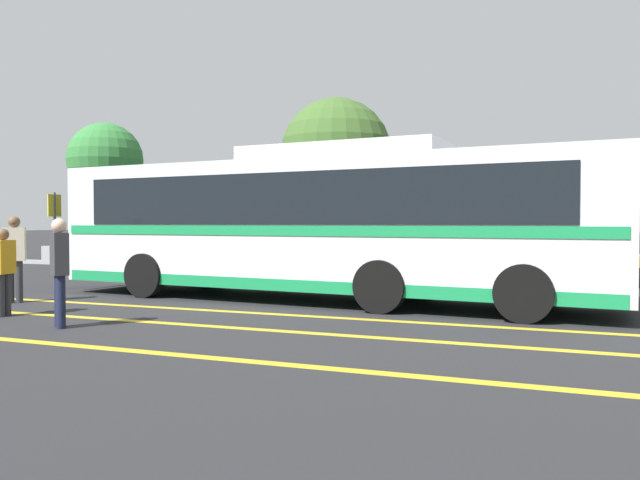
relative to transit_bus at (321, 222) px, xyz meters
The scene contains 15 objects.
ground_plane 1.78m from the transit_bus, ahead, with size 220.00×220.00×0.00m, color #262628.
lane_strip_0 2.79m from the transit_bus, 90.35° to the right, with size 0.20×32.27×0.01m, color gold.
lane_strip_1 4.16m from the transit_bus, 90.20° to the right, with size 0.20×32.27×0.01m, color gold.
lane_strip_2 6.11m from the transit_bus, 90.13° to the right, with size 0.20×32.27×0.01m, color gold.
curb_strip 7.35m from the transit_bus, 90.11° to the left, with size 40.27×0.36×0.15m, color #99999E.
transit_bus is the anchor object (origin of this frame).
parked_car_0 12.14m from the transit_bus, 150.68° to the left, with size 4.91×2.19×1.44m.
parked_car_1 6.83m from the transit_bus, 122.48° to the left, with size 4.43×1.99×1.59m.
parked_car_2 6.93m from the transit_bus, 64.86° to the left, with size 4.29×2.10×1.35m.
pedestrian_0 5.52m from the transit_bus, 118.76° to the right, with size 0.47×0.42×1.76m.
pedestrian_1 6.21m from the transit_bus, 137.13° to the right, with size 0.30×0.45×1.58m.
pedestrian_2 6.50m from the transit_bus, 155.56° to the right, with size 0.47×0.43×1.83m.
bus_stop_sign 7.10m from the transit_bus, behind, with size 0.07×0.40×2.46m.
tree_0 11.60m from the transit_bus, 108.03° to the left, with size 4.38×4.38×6.62m.
tree_2 17.03m from the transit_bus, 145.35° to the left, with size 3.25×3.25×6.07m.
Camera 1 is at (4.38, -12.63, 1.69)m, focal length 35.00 mm.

